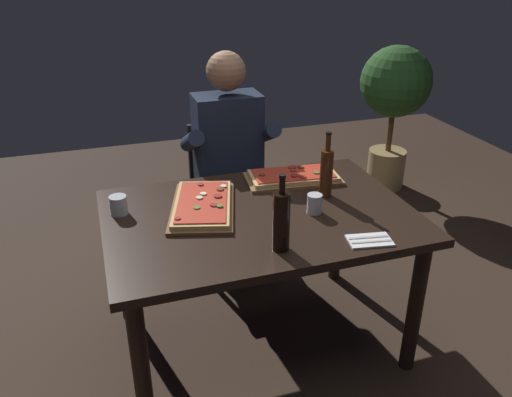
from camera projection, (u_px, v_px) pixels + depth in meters
The scene contains 12 objects.
ground_plane at pixel (259, 339), 2.70m from camera, with size 6.40×6.40×0.00m, color #38281E.
dining_table at pixel (259, 231), 2.42m from camera, with size 1.40×0.96×0.74m.
pizza_rectangular_front at pixel (293, 177), 2.70m from camera, with size 0.51×0.29×0.05m.
pizza_rectangular_left at pixel (203, 205), 2.40m from camera, with size 0.41×0.57×0.05m.
wine_bottle_dark at pixel (281, 220), 2.04m from camera, with size 0.07×0.07×0.33m.
oil_bottle_amber at pixel (326, 172), 2.49m from camera, with size 0.06×0.06×0.32m.
tumbler_near_camera at pixel (119, 206), 2.35m from camera, with size 0.08×0.08×0.09m.
tumbler_far_side at pixel (314, 204), 2.36m from camera, with size 0.07×0.07×0.09m.
napkin_cutlery_set at pixel (370, 240), 2.14m from camera, with size 0.20×0.14×0.01m.
diner_chair at pixel (226, 187), 3.23m from camera, with size 0.44×0.44×0.87m.
seated_diner at pixel (230, 155), 3.02m from camera, with size 0.53×0.41×1.33m.
potted_plant_corner at pixel (394, 96), 4.08m from camera, with size 0.55×0.55×1.17m.
Camera 1 is at (-0.67, -2.00, 1.84)m, focal length 36.49 mm.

